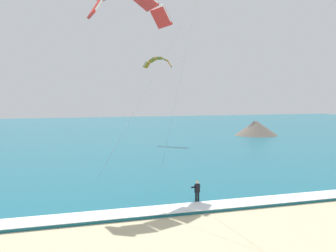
{
  "coord_description": "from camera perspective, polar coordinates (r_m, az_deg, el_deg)",
  "views": [
    {
      "loc": [
        -15.81,
        -10.49,
        7.56
      ],
      "look_at": [
        -6.37,
        17.61,
        5.41
      ],
      "focal_mm": 44.37,
      "sensor_mm": 36.0,
      "label": 1
    }
  ],
  "objects": [
    {
      "name": "sea",
      "position": [
        85.9,
        -7.9,
        -0.88
      ],
      "size": [
        200.0,
        120.0,
        0.2
      ],
      "primitive_type": "cube",
      "color": "#146075",
      "rests_on": "ground"
    },
    {
      "name": "surf_foam",
      "position": [
        30.56,
        13.43,
        -9.86
      ],
      "size": [
        200.0,
        2.12,
        0.04
      ],
      "primitive_type": "cube",
      "color": "white",
      "rests_on": "sea"
    },
    {
      "name": "surfboard",
      "position": [
        29.55,
        4.02,
        -10.63
      ],
      "size": [
        0.78,
        1.47,
        0.09
      ],
      "color": "white",
      "rests_on": "ground"
    },
    {
      "name": "kitesurfer",
      "position": [
        29.35,
        4.01,
        -8.9
      ],
      "size": [
        0.61,
        0.6,
        1.69
      ],
      "color": "black",
      "rests_on": "ground"
    },
    {
      "name": "kite_primary",
      "position": [
        35.39,
        -5.3,
        16.5
      ],
      "size": [
        7.63,
        8.83,
        15.13
      ],
      "color": "red"
    },
    {
      "name": "kite_distant",
      "position": [
        67.87,
        -1.34,
        8.9
      ],
      "size": [
        4.08,
        4.2,
        1.9
      ],
      "color": "orange"
    },
    {
      "name": "headland_right",
      "position": [
        79.4,
        11.95,
        -0.36
      ],
      "size": [
        8.6,
        8.6,
        2.97
      ],
      "color": "#47423D",
      "rests_on": "ground"
    }
  ]
}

